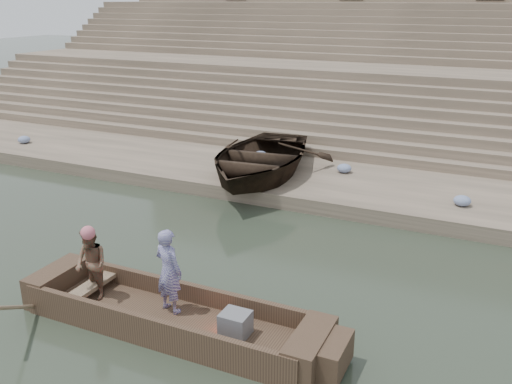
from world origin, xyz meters
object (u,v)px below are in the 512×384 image
Objects in this scene: rowing_man at (91,264)px; beached_rowboat at (259,158)px; television at (235,324)px; standing_man at (169,271)px; main_rowboat at (171,322)px.

rowing_man is 7.47m from beached_rowboat.
television is at bearing -73.88° from beached_rowboat.
television is 0.09× the size of beached_rowboat.
beached_rowboat is (-1.64, 7.27, -0.04)m from standing_man.
rowing_man reaches higher than main_rowboat.
main_rowboat is 7.71m from beached_rowboat.
main_rowboat is 3.72× the size of rowing_man.
beached_rowboat is (-1.76, 7.46, 0.84)m from main_rowboat.
beached_rowboat is at bearing -64.27° from standing_man.
standing_man is at bearing -83.15° from beached_rowboat.
standing_man is 1.55m from rowing_man.
standing_man is at bearing 122.11° from main_rowboat.
standing_man reaches higher than rowing_man.
rowing_man reaches higher than television.
rowing_man is (-1.65, -0.01, 0.78)m from main_rowboat.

